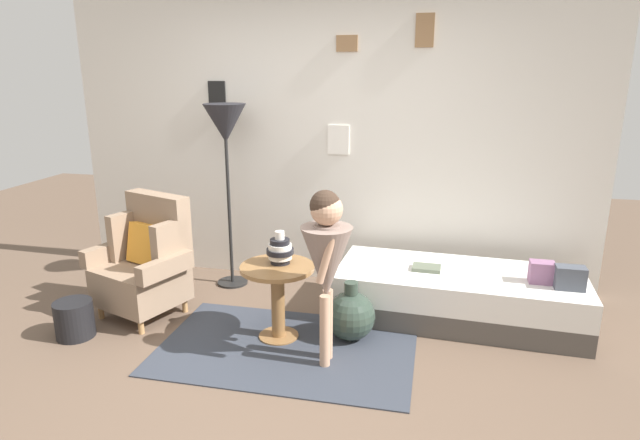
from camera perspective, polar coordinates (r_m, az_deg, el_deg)
name	(u,v)px	position (r m, az deg, el deg)	size (l,w,h in m)	color
ground_plane	(264,389)	(3.55, -5.94, -17.42)	(12.00, 12.00, 0.00)	brown
gallery_wall	(328,141)	(4.90, 0.81, 8.35)	(4.80, 0.12, 2.60)	silver
rug	(286,348)	(3.97, -3.62, -13.42)	(1.81, 1.15, 0.01)	#333842
armchair	(146,262)	(4.55, -17.99, -4.25)	(0.88, 0.77, 0.97)	tan
daybed	(458,295)	(4.45, 14.45, -7.73)	(1.94, 0.91, 0.40)	#4C4742
pillow_head	(570,278)	(4.28, 25.03, -5.59)	(0.21, 0.12, 0.17)	#474C56
pillow_mid	(542,272)	(4.32, 22.49, -5.15)	(0.18, 0.12, 0.16)	gray
side_table	(278,287)	(3.95, -4.53, -7.15)	(0.54, 0.54, 0.57)	olive
vase_striped	(280,250)	(3.90, -4.27, -3.24)	(0.20, 0.20, 0.24)	black
floor_lamp	(225,131)	(4.77, -10.02, 9.28)	(0.37, 0.37, 1.65)	black
person_child	(326,255)	(3.47, 0.68, -3.72)	(0.34, 0.34, 1.21)	tan
book_on_daybed	(426,268)	(4.35, 11.25, -5.01)	(0.22, 0.16, 0.03)	#5D6755
demijohn_near	(351,315)	(4.02, 3.28, -10.09)	(0.37, 0.37, 0.45)	#2D3D33
magazine_basket	(74,319)	(4.45, -24.65, -9.56)	(0.28, 0.28, 0.28)	black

